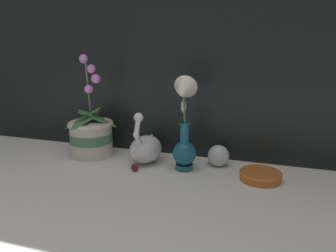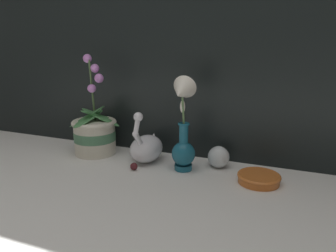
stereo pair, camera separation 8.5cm
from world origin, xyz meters
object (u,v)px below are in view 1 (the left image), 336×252
Objects in this scene: swan_figurine at (146,147)px; amber_dish at (260,175)px; glass_sphere at (218,156)px; blue_vase at (184,129)px; orchid_potted_plant at (91,134)px.

swan_figurine is 0.43m from amber_dish.
swan_figurine is at bearing -171.66° from glass_sphere.
glass_sphere is at bearing 36.25° from blue_vase.
amber_dish is at bearing -0.76° from blue_vase.
blue_vase reaches higher than glass_sphere.
orchid_potted_plant is 0.51m from glass_sphere.
amber_dish is (0.15, -0.08, -0.02)m from glass_sphere.
orchid_potted_plant is 0.24m from swan_figurine.
orchid_potted_plant reaches higher than amber_dish.
swan_figurine reaches higher than amber_dish.
blue_vase is 4.26× the size of glass_sphere.
swan_figurine is at bearing -0.90° from orchid_potted_plant.
orchid_potted_plant is at bearing 175.75° from amber_dish.
amber_dish is (0.66, -0.05, -0.07)m from orchid_potted_plant.
swan_figurine is 0.19m from blue_vase.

